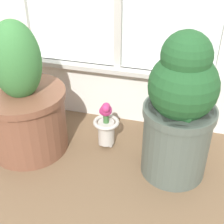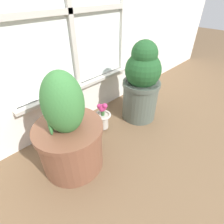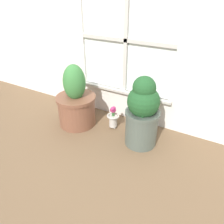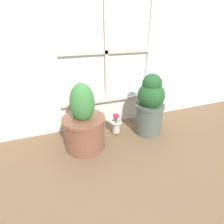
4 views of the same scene
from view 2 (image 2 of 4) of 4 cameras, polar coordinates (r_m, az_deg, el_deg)
The scene contains 4 objects.
ground_plane at distance 1.31m, azimuth 6.15°, elevation -11.87°, with size 10.00×10.00×0.00m, color brown.
potted_plant_left at distance 1.07m, azimuth -13.81°, elevation -7.25°, with size 0.40×0.40×0.65m.
potted_plant_right at distance 1.45m, azimuth 9.63°, elevation 9.14°, with size 0.31×0.31×0.67m.
flower_vase at distance 1.39m, azimuth -3.02°, elevation -1.45°, with size 0.13×0.13×0.26m.
Camera 2 is at (-0.72, -0.52, 0.97)m, focal length 28.00 mm.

